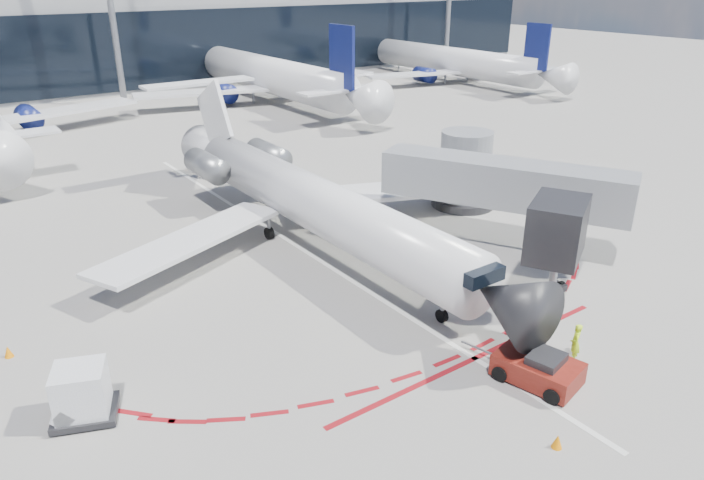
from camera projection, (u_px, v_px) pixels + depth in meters
ground at (315, 258)px, 32.93m from camera, size 260.00×260.00×0.00m
apron_centerline at (295, 245)px, 34.42m from camera, size 0.25×40.00×0.01m
apron_stop_bar at (475, 358)px, 24.35m from camera, size 14.00×0.25×0.01m
terminal_building at (32, 18)px, 78.00m from camera, size 150.00×24.15×24.00m
jet_bridge at (492, 184)px, 34.75m from camera, size 10.03×15.20×4.90m
regional_jet at (305, 198)px, 34.07m from camera, size 24.37×30.05×7.52m
pushback_tug at (538, 368)px, 22.84m from camera, size 2.54×4.79×1.22m
ramp_worker at (575, 343)px, 23.91m from camera, size 0.69×0.66×1.60m
uld_container at (82, 394)px, 20.80m from camera, size 2.55×2.38×1.93m
safety_cone_left at (8, 352)px, 24.37m from camera, size 0.34×0.34×0.48m
safety_cone_right at (557, 441)px, 19.72m from camera, size 0.35×0.35×0.48m
bg_airliner_1 at (264, 48)px, 70.93m from camera, size 35.90×38.01×11.61m
bg_airliner_2 at (454, 41)px, 83.71m from camera, size 32.21×34.10×10.42m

